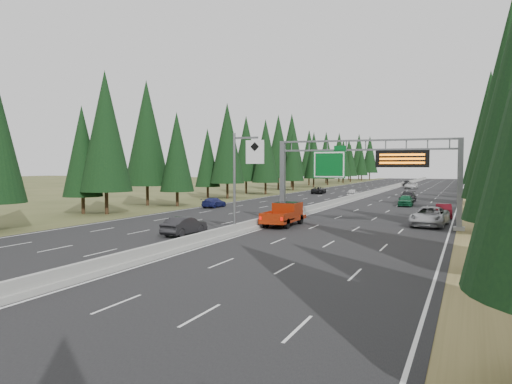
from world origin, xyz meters
TOP-DOWN VIEW (x-y plane):
  - road at (0.00, 80.00)m, footprint 32.00×260.00m
  - shoulder_right at (17.80, 80.00)m, footprint 3.60×260.00m
  - shoulder_left at (-17.80, 80.00)m, footprint 3.60×260.00m
  - median_barrier at (0.00, 80.00)m, footprint 0.70×260.00m
  - sign_gantry at (8.92, 34.88)m, footprint 16.75×0.98m
  - hov_sign_pole at (0.58, 24.97)m, footprint 2.80×0.50m
  - tree_row_right at (22.03, 69.48)m, footprint 12.33×241.74m
  - tree_row_left at (-22.36, 83.05)m, footprint 11.77×242.09m
  - silver_minivan at (13.68, 37.25)m, footprint 3.36×6.45m
  - red_pickup at (1.50, 32.70)m, footprint 2.28×6.39m
  - car_ahead_green at (9.05, 59.42)m, footprint 1.99×4.61m
  - car_ahead_dkred at (14.50, 45.00)m, footprint 1.92×4.56m
  - car_ahead_dkgrey at (8.46, 67.49)m, footprint 2.20×5.35m
  - car_ahead_white at (4.29, 112.26)m, footprint 2.73×5.84m
  - car_ahead_far at (1.50, 128.66)m, footprint 2.12×4.64m
  - car_onc_near at (-3.64, 23.44)m, footprint 1.82×4.48m
  - car_onc_blue at (-13.79, 47.41)m, footprint 1.85×4.44m
  - car_onc_white at (-1.50, 75.18)m, footprint 1.74×4.29m
  - car_onc_far at (-10.13, 84.00)m, footprint 2.69×5.11m

SIDE VIEW (x-z plane):
  - shoulder_right at x=17.80m, z-range 0.00..0.06m
  - shoulder_left at x=-17.80m, z-range 0.00..0.06m
  - road at x=0.00m, z-range 0.00..0.08m
  - median_barrier at x=0.00m, z-range -0.01..0.84m
  - car_onc_blue at x=-13.79m, z-range 0.08..1.36m
  - car_onc_far at x=-10.13m, z-range 0.08..1.45m
  - car_onc_near at x=-3.64m, z-range 0.08..1.53m
  - car_onc_white at x=-1.50m, z-range 0.08..1.54m
  - car_ahead_dkred at x=14.50m, z-range 0.08..1.54m
  - car_ahead_far at x=1.50m, z-range 0.08..1.62m
  - car_ahead_dkgrey at x=8.46m, z-range 0.08..1.63m
  - car_ahead_green at x=9.05m, z-range 0.08..1.63m
  - car_ahead_white at x=4.29m, z-range 0.08..1.70m
  - silver_minivan at x=13.68m, z-range 0.08..1.81m
  - red_pickup at x=1.50m, z-range 0.19..2.27m
  - hov_sign_pole at x=0.58m, z-range 0.72..8.72m
  - sign_gantry at x=8.92m, z-range 1.37..9.17m
  - tree_row_left at x=-22.36m, z-range -0.35..18.34m
  - tree_row_right at x=22.03m, z-range 0.23..19.22m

